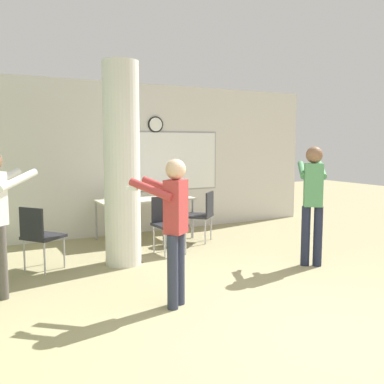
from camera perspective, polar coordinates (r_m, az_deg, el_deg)
ground_plane at (r=4.06m, az=17.05°, el=-18.50°), size 24.00×24.00×0.00m
wall_back at (r=8.10m, az=-8.51°, el=4.35°), size 8.00×0.15×2.80m
support_pillar at (r=5.99m, az=-9.33°, el=3.60°), size 0.50×0.50×2.80m
folding_table at (r=7.59m, az=-6.33°, el=-1.20°), size 1.70×0.76×0.73m
bottle_on_table at (r=7.65m, az=-8.65°, el=-0.12°), size 0.08×0.08×0.24m
waste_bin at (r=7.15m, az=-2.65°, el=-5.94°), size 0.32×0.32×0.31m
chair_near_pillar at (r=6.04m, az=-19.66°, el=-5.20°), size 0.62×0.62×0.87m
chair_table_front at (r=6.64m, az=-3.32°, el=-3.79°), size 0.47×0.47×0.87m
chair_table_right at (r=7.37m, az=1.37°, el=-2.74°), size 0.62×0.62×0.87m
person_playing_front at (r=4.39m, az=-2.46°, el=-3.86°), size 0.57×0.61×1.54m
person_playing_side at (r=6.11m, az=15.79°, el=-0.54°), size 0.60×0.67×1.65m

